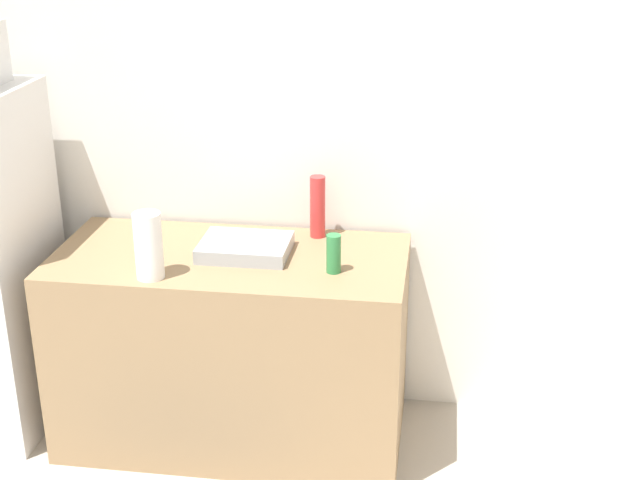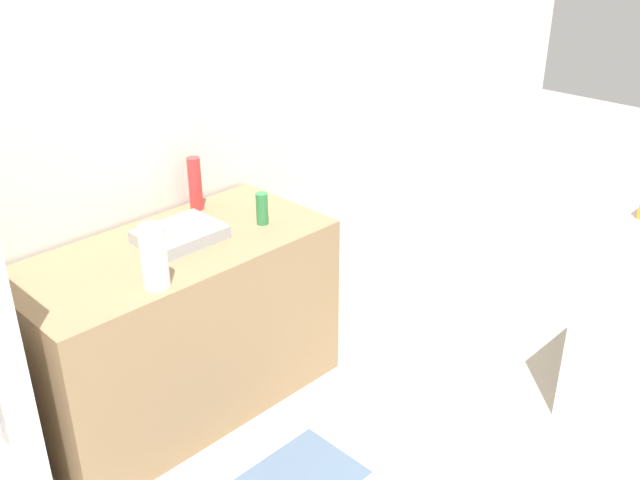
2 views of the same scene
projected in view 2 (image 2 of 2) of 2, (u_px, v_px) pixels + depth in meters
wall_back at (133, 135)px, 3.44m from camera, size 8.00×0.06×2.60m
counter at (180, 327)px, 3.49m from camera, size 1.50×0.72×0.88m
sink_basin at (180, 234)px, 3.34m from camera, size 0.37×0.29×0.06m
bottle_tall at (195, 184)px, 3.62m from camera, size 0.07×0.07×0.28m
bottle_short at (262, 209)px, 3.48m from camera, size 0.06×0.06×0.16m
paper_towel_roll at (154, 257)px, 2.90m from camera, size 0.11×0.11×0.27m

